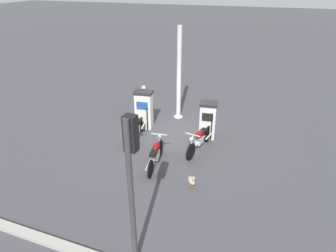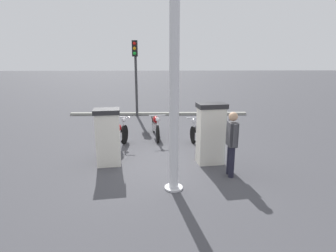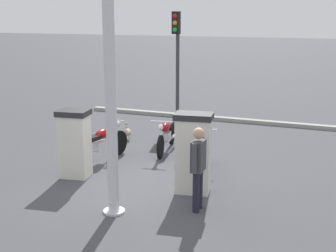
# 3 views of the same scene
# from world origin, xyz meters

# --- Properties ---
(ground_plane) EXTENTS (120.00, 120.00, 0.00)m
(ground_plane) POSITION_xyz_m (0.00, 0.00, 0.00)
(ground_plane) COLOR #424247
(fuel_pump_near) EXTENTS (0.58, 0.80, 1.64)m
(fuel_pump_near) POSITION_xyz_m (-0.28, -1.36, 0.83)
(fuel_pump_near) COLOR silver
(fuel_pump_near) RESTS_ON ground
(fuel_pump_far) EXTENTS (0.60, 0.73, 1.51)m
(fuel_pump_far) POSITION_xyz_m (-0.28, 1.36, 0.77)
(fuel_pump_far) COLOR silver
(fuel_pump_far) RESTS_ON ground
(motorcycle_near_pump) EXTENTS (2.06, 0.57, 0.93)m
(motorcycle_near_pump) POSITION_xyz_m (0.76, -1.24, 0.46)
(motorcycle_near_pump) COLOR black
(motorcycle_near_pump) RESTS_ON ground
(motorcycle_far_pump) EXTENTS (2.14, 0.72, 0.96)m
(motorcycle_far_pump) POSITION_xyz_m (0.78, 1.31, 0.46)
(motorcycle_far_pump) COLOR black
(motorcycle_far_pump) RESTS_ON ground
(motorcycle_extra) EXTENTS (1.93, 0.56, 0.94)m
(motorcycle_extra) POSITION_xyz_m (2.21, 0.12, 0.47)
(motorcycle_extra) COLOR black
(motorcycle_extra) RESTS_ON ground
(attendant_person) EXTENTS (0.57, 0.21, 1.57)m
(attendant_person) POSITION_xyz_m (-1.10, -1.70, 0.89)
(attendant_person) COLOR #1E1E2D
(attendant_person) RESTS_ON ground
(wandering_duck) EXTENTS (0.43, 0.38, 0.47)m
(wandering_duck) POSITION_xyz_m (2.95, 1.58, 0.23)
(wandering_duck) COLOR tan
(wandering_duck) RESTS_ON ground
(roadside_traffic_light) EXTENTS (0.38, 0.25, 3.59)m
(roadside_traffic_light) POSITION_xyz_m (5.85, 1.08, 2.46)
(roadside_traffic_light) COLOR #38383A
(roadside_traffic_light) RESTS_ON ground
(canopy_support_pole) EXTENTS (0.40, 0.40, 4.05)m
(canopy_support_pole) POSITION_xyz_m (-1.72, -0.29, 1.95)
(canopy_support_pole) COLOR silver
(canopy_support_pole) RESTS_ON ground
(road_edge_kerb) EXTENTS (0.45, 8.89, 0.12)m
(road_edge_kerb) POSITION_xyz_m (6.20, 0.00, 0.06)
(road_edge_kerb) COLOR #9E9E93
(road_edge_kerb) RESTS_ON ground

